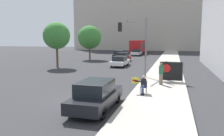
{
  "coord_description": "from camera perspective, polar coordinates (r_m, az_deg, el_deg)",
  "views": [
    {
      "loc": [
        4.55,
        -11.29,
        3.61
      ],
      "look_at": [
        -0.35,
        5.82,
        1.23
      ],
      "focal_mm": 35.0,
      "sensor_mm": 36.0,
      "label": 1
    }
  ],
  "objects": [
    {
      "name": "sidewalk_curb",
      "position": [
        26.54,
        13.99,
        -0.26
      ],
      "size": [
        3.56,
        90.0,
        0.16
      ],
      "primitive_type": "cube",
      "color": "#A8A399",
      "rests_on": "ground_plane"
    },
    {
      "name": "car_on_road_nearest",
      "position": [
        29.03,
        2.11,
        1.82
      ],
      "size": [
        1.78,
        4.52,
        1.36
      ],
      "color": "white",
      "rests_on": "ground_plane"
    },
    {
      "name": "car_on_road_distant",
      "position": [
        41.57,
        2.0,
        3.58
      ],
      "size": [
        1.78,
        4.14,
        1.37
      ],
      "color": "black",
      "rests_on": "ground_plane"
    },
    {
      "name": "jogger_on_sidewalk",
      "position": [
        16.94,
        12.69,
        -1.42
      ],
      "size": [
        0.34,
        0.34,
        1.67
      ],
      "rotation": [
        0.0,
        0.0,
        3.74
      ],
      "color": "#756651",
      "rests_on": "sidewalk_curb"
    },
    {
      "name": "street_tree_midblock",
      "position": [
        38.15,
        -5.89,
        7.95
      ],
      "size": [
        4.05,
        4.05,
        5.9
      ],
      "color": "brown",
      "rests_on": "ground_plane"
    },
    {
      "name": "building_backdrop_far",
      "position": [
        74.81,
        11.2,
        16.33
      ],
      "size": [
        52.0,
        12.0,
        30.26
      ],
      "color": "#BCB2A3",
      "rests_on": "ground_plane"
    },
    {
      "name": "parked_car_curbside",
      "position": [
        11.31,
        -4.15,
        -7.09
      ],
      "size": [
        1.73,
        4.3,
        1.51
      ],
      "color": "black",
      "rests_on": "ground_plane"
    },
    {
      "name": "ground_plane",
      "position": [
        12.7,
        -5.8,
        -8.95
      ],
      "size": [
        160.0,
        160.0,
        0.0
      ],
      "primitive_type": "plane",
      "color": "#303033"
    },
    {
      "name": "street_tree_near_curb",
      "position": [
        28.37,
        -14.29,
        8.16
      ],
      "size": [
        3.34,
        3.34,
        5.69
      ],
      "color": "brown",
      "rests_on": "ground_plane"
    },
    {
      "name": "protest_banner",
      "position": [
        18.28,
        15.16,
        -0.81
      ],
      "size": [
        1.84,
        0.06,
        1.62
      ],
      "color": "slate",
      "rests_on": "sidewalk_curb"
    },
    {
      "name": "seated_protester",
      "position": [
        13.96,
        8.1,
        -4.19
      ],
      "size": [
        0.97,
        0.77,
        1.16
      ],
      "rotation": [
        0.0,
        0.0,
        -0.04
      ],
      "color": "#474C56",
      "rests_on": "sidewalk_curb"
    },
    {
      "name": "pedestrian_behind",
      "position": [
        19.0,
        13.91,
        -0.56
      ],
      "size": [
        0.34,
        0.34,
        1.63
      ],
      "rotation": [
        0.0,
        0.0,
        5.43
      ],
      "color": "#756651",
      "rests_on": "sidewalk_curb"
    },
    {
      "name": "car_on_road_far_lane",
      "position": [
        47.77,
        6.46,
        4.08
      ],
      "size": [
        1.82,
        4.66,
        1.42
      ],
      "color": "silver",
      "rests_on": "ground_plane"
    },
    {
      "name": "traffic_light_pole",
      "position": [
        20.2,
        6.15,
        7.87
      ],
      "size": [
        2.77,
        2.54,
        5.27
      ],
      "color": "slate",
      "rests_on": "sidewalk_curb"
    },
    {
      "name": "car_on_road_midblock",
      "position": [
        35.18,
        2.85,
        2.87
      ],
      "size": [
        1.84,
        4.21,
        1.42
      ],
      "color": "maroon",
      "rests_on": "ground_plane"
    },
    {
      "name": "city_bus_on_road",
      "position": [
        54.57,
        7.06,
        5.74
      ],
      "size": [
        2.61,
        11.81,
        3.27
      ],
      "color": "red",
      "rests_on": "ground_plane"
    }
  ]
}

